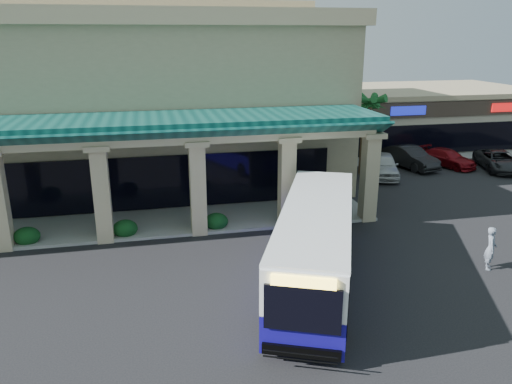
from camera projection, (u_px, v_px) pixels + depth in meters
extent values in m
plane|color=black|center=(285.00, 274.00, 20.79)|extent=(110.00, 110.00, 0.00)
imported|color=slate|center=(491.00, 248.00, 20.99)|extent=(0.74, 0.82, 1.87)
imported|color=#BBBBBB|center=(383.00, 165.00, 34.83)|extent=(3.41, 5.18, 1.64)
imported|color=black|center=(410.00, 157.00, 37.15)|extent=(2.86, 5.11, 1.60)
imported|color=maroon|center=(447.00, 158.00, 37.57)|extent=(3.47, 4.82, 1.30)
imported|color=#292A2E|center=(499.00, 161.00, 36.58)|extent=(3.68, 5.51, 1.41)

